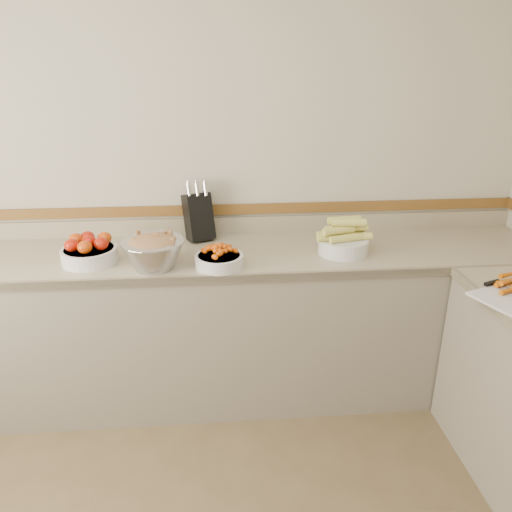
{
  "coord_description": "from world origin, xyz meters",
  "views": [
    {
      "loc": [
        0.16,
        -0.88,
        1.9
      ],
      "look_at": [
        0.35,
        1.35,
        1.0
      ],
      "focal_mm": 35.0,
      "sensor_mm": 36.0,
      "label": 1
    }
  ],
  "objects": [
    {
      "name": "back_wall",
      "position": [
        0.0,
        2.0,
        1.3
      ],
      "size": [
        4.0,
        0.0,
        4.0
      ],
      "primitive_type": "plane",
      "rotation": [
        1.57,
        0.0,
        0.0
      ],
      "color": "#B1A992",
      "rests_on": "ground_plane"
    },
    {
      "name": "counter_back",
      "position": [
        0.0,
        1.68,
        0.45
      ],
      "size": [
        4.0,
        0.65,
        1.08
      ],
      "color": "gray",
      "rests_on": "ground_plane"
    },
    {
      "name": "knife_block",
      "position": [
        0.06,
        1.9,
        1.04
      ],
      "size": [
        0.2,
        0.22,
        0.35
      ],
      "color": "black",
      "rests_on": "counter_back"
    },
    {
      "name": "tomato_bowl",
      "position": [
        -0.5,
        1.59,
        0.96
      ],
      "size": [
        0.29,
        0.29,
        0.14
      ],
      "color": "silver",
      "rests_on": "counter_back"
    },
    {
      "name": "cherry_tomato_bowl",
      "position": [
        0.17,
        1.47,
        0.95
      ],
      "size": [
        0.25,
        0.25,
        0.14
      ],
      "color": "silver",
      "rests_on": "counter_back"
    },
    {
      "name": "corn_bowl",
      "position": [
        0.85,
        1.6,
        0.97
      ],
      "size": [
        0.3,
        0.27,
        0.2
      ],
      "color": "silver",
      "rests_on": "counter_back"
    },
    {
      "name": "rhubarb_bowl",
      "position": [
        -0.16,
        1.48,
        0.99
      ],
      "size": [
        0.32,
        0.32,
        0.18
      ],
      "color": "#B2B2BA",
      "rests_on": "counter_back"
    }
  ]
}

